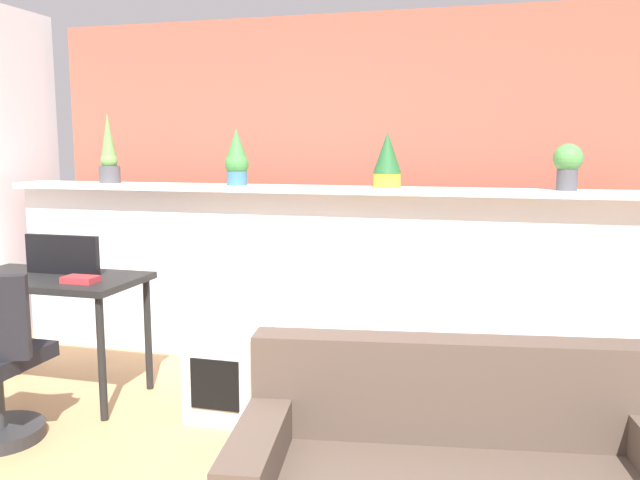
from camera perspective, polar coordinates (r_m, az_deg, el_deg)
divider_wall at (r=4.56m, az=-0.23°, el=-3.43°), size 4.61×0.16×1.22m
plant_shelf at (r=4.44m, az=-0.37°, el=4.44°), size 4.61×0.33×0.04m
brick_wall_behind at (r=5.06m, az=1.59°, el=5.04°), size 4.61×0.10×2.50m
potted_plant_0 at (r=5.08m, az=-17.93°, el=7.07°), size 0.15×0.15×0.51m
potted_plant_1 at (r=4.61m, az=-7.28°, el=7.05°), size 0.17×0.17×0.39m
potted_plant_2 at (r=4.34m, az=5.89°, el=7.00°), size 0.19×0.19×0.36m
potted_plant_3 at (r=4.29m, az=20.79°, el=6.22°), size 0.18×0.18×0.29m
desk at (r=4.29m, az=-22.41°, el=-4.04°), size 1.10×0.60×0.75m
tv_monitor at (r=4.29m, az=-21.55°, el=-1.19°), size 0.50×0.04×0.24m
side_cube_shelf at (r=3.82m, az=-7.93°, el=-11.40°), size 0.40×0.41×0.50m
book_on_desk at (r=4.01m, az=-20.16°, el=-3.24°), size 0.19×0.12×0.04m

